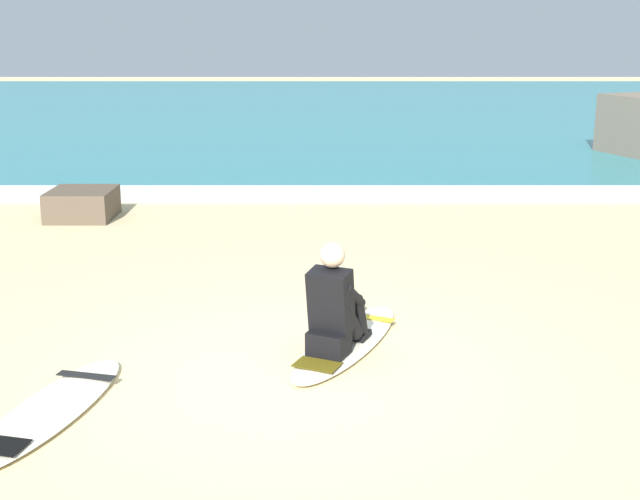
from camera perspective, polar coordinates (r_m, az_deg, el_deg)
ground_plane at (r=6.88m, az=-1.69°, el=-8.42°), size 80.00×80.00×0.00m
sea at (r=27.38m, az=-0.60°, el=9.44°), size 80.00×28.00×0.10m
breaking_foam at (r=13.81m, az=-0.95°, el=3.86°), size 80.00×0.90×0.11m
surfboard_main at (r=7.45m, az=1.63°, el=-6.24°), size 1.30×2.10×0.08m
surfer_seated at (r=7.05m, az=0.78°, el=-4.02°), size 0.59×0.77×0.95m
surfboard_spare_near at (r=6.50m, az=-18.15°, el=-10.32°), size 0.96×2.01×0.08m
shoreline_rock at (r=12.72m, az=-16.10°, el=3.01°), size 0.91×0.96×0.42m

